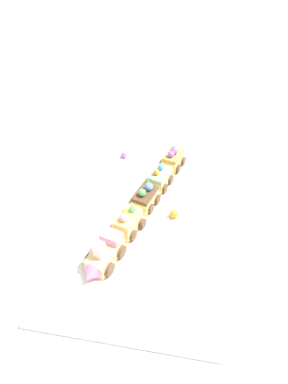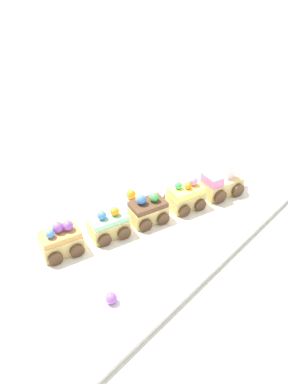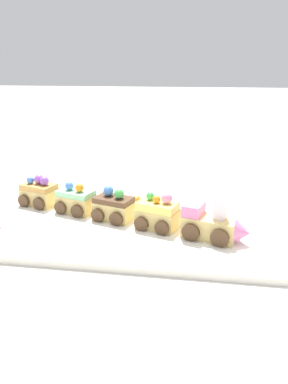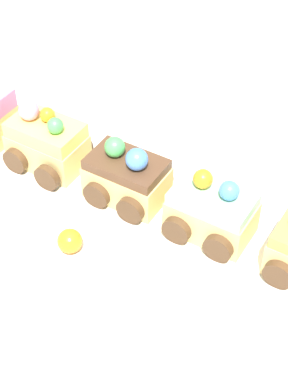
# 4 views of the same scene
# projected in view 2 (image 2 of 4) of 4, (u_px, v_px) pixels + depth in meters

# --- Properties ---
(ground_plane) EXTENTS (10.00, 10.00, 0.00)m
(ground_plane) POSITION_uv_depth(u_px,v_px,m) (153.00, 217.00, 0.83)
(ground_plane) COLOR beige
(display_board) EXTENTS (0.68, 0.39, 0.01)m
(display_board) POSITION_uv_depth(u_px,v_px,m) (153.00, 215.00, 0.83)
(display_board) COLOR white
(display_board) RESTS_ON ground_plane
(cake_train_locomotive) EXTENTS (0.13, 0.09, 0.08)m
(cake_train_locomotive) POSITION_uv_depth(u_px,v_px,m) (224.00, 184.00, 0.87)
(cake_train_locomotive) COLOR #E5C675
(cake_train_locomotive) RESTS_ON display_board
(cake_car_lemon) EXTENTS (0.09, 0.08, 0.07)m
(cake_car_lemon) POSITION_uv_depth(u_px,v_px,m) (186.00, 196.00, 0.83)
(cake_car_lemon) COLOR #E5C675
(cake_car_lemon) RESTS_ON display_board
(cake_car_chocolate) EXTENTS (0.09, 0.08, 0.07)m
(cake_car_chocolate) POSITION_uv_depth(u_px,v_px,m) (148.00, 211.00, 0.79)
(cake_car_chocolate) COLOR #E5C675
(cake_car_chocolate) RESTS_ON display_board
(cake_car_mint) EXTENTS (0.09, 0.08, 0.07)m
(cake_car_mint) POSITION_uv_depth(u_px,v_px,m) (108.00, 225.00, 0.75)
(cake_car_mint) COLOR #E5C675
(cake_car_mint) RESTS_ON display_board
(cake_car_caramel) EXTENTS (0.09, 0.08, 0.07)m
(cake_car_caramel) POSITION_uv_depth(u_px,v_px,m) (61.00, 241.00, 0.71)
(cake_car_caramel) COLOR #E5C675
(cake_car_caramel) RESTS_ON display_board
(gumball_purple) EXTENTS (0.02, 0.02, 0.02)m
(gumball_purple) POSITION_uv_depth(u_px,v_px,m) (111.00, 298.00, 0.62)
(gumball_purple) COLOR #9956C6
(gumball_purple) RESTS_ON display_board
(gumball_orange) EXTENTS (0.02, 0.02, 0.02)m
(gumball_orange) POSITION_uv_depth(u_px,v_px,m) (131.00, 194.00, 0.86)
(gumball_orange) COLOR orange
(gumball_orange) RESTS_ON display_board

